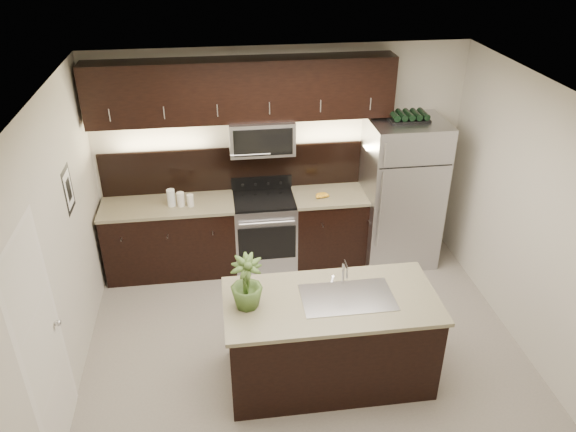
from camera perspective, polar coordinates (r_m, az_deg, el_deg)
The scene contains 12 objects.
ground at distance 6.04m, azimuth 1.76°, elevation -13.38°, with size 4.50×4.50×0.00m, color gray.
room_walls at distance 5.00m, azimuth 0.86°, elevation 0.67°, with size 4.52×4.02×2.71m.
counter_run at distance 7.08m, azimuth -4.05°, elevation -1.64°, with size 3.51×0.65×0.94m.
upper_fixtures at distance 6.53m, azimuth -4.43°, elevation 11.74°, with size 3.49×0.40×1.66m.
island at distance 5.46m, azimuth 4.24°, elevation -12.31°, with size 1.96×0.96×0.94m.
sink_faucet at distance 5.19m, azimuth 6.05°, elevation -8.04°, with size 0.84×0.50×0.28m.
refrigerator at distance 7.15m, azimuth 11.35°, elevation 2.41°, with size 0.90×0.81×1.87m, color #B2B2B7.
wine_rack at distance 6.77m, azimuth 12.16°, elevation 9.88°, with size 0.46×0.29×0.11m.
plant at distance 4.94m, azimuth -4.26°, elevation -6.74°, with size 0.28×0.28×0.51m, color #3C5723.
canisters at distance 6.76m, azimuth -11.07°, elevation 1.72°, with size 0.31×0.13×0.21m.
french_press at distance 7.02m, azimuth 9.18°, elevation 3.24°, with size 0.11×0.11×0.33m.
bananas at distance 6.86m, azimuth 3.06°, elevation 2.09°, with size 0.18×0.14×0.05m, color gold.
Camera 1 is at (-0.78, -4.39, 4.08)m, focal length 35.00 mm.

